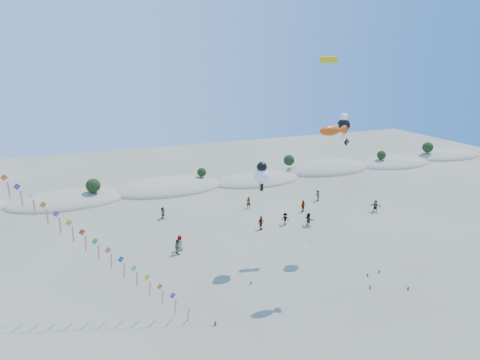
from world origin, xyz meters
name	(u,v)px	position (x,y,z in m)	size (l,w,h in m)	color
dune_ridge	(175,187)	(1.06, 45.14, 0.11)	(145.30, 11.49, 5.57)	gray
kite_train	(38,203)	(-16.68, 15.53, 9.76)	(23.93, 15.44, 19.10)	#3F2D1E
fish_kite	(333,131)	(8.56, 10.74, 14.93)	(4.38, 4.14, 15.45)	#3F2D1E
cartoon_kite_low	(262,174)	(4.02, 16.21, 9.86)	(3.72, 4.94, 11.17)	#3F2D1E
cartoon_kite_high	(344,124)	(14.03, 16.67, 14.40)	(2.00, 8.24, 15.58)	#3F2D1E
parafoil_kite	(331,65)	(13.50, 19.13, 20.54)	(2.39, 14.37, 21.52)	#3F2D1E
dark_kite	(351,173)	(16.49, 17.80, 8.22)	(5.66, 12.19, 11.81)	#3F2D1E
beachgoers	(272,216)	(9.97, 25.35, 0.87)	(30.72, 12.35, 1.85)	slate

